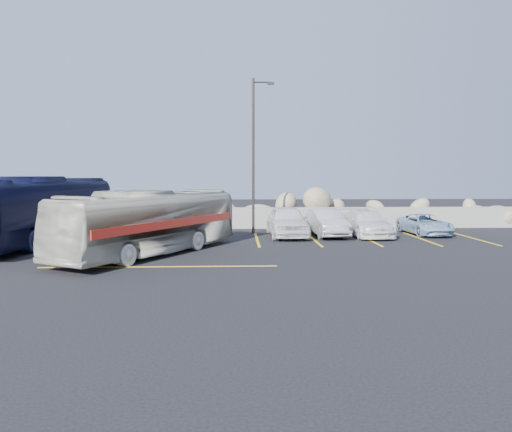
{
  "coord_description": "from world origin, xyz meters",
  "views": [
    {
      "loc": [
        1.64,
        -16.46,
        3.11
      ],
      "look_at": [
        2.43,
        4.0,
        1.39
      ],
      "focal_mm": 35.0,
      "sensor_mm": 36.0,
      "label": 1
    }
  ],
  "objects_px": {
    "lamppost": "(254,151)",
    "vintage_bus": "(151,222)",
    "car_a": "(287,221)",
    "car_b": "(327,223)",
    "car_c": "(367,223)",
    "tour_coach": "(40,210)",
    "car_d": "(425,224)"
  },
  "relations": [
    {
      "from": "lamppost",
      "to": "vintage_bus",
      "type": "distance_m",
      "value": 8.47
    },
    {
      "from": "car_a",
      "to": "car_b",
      "type": "height_order",
      "value": "car_a"
    },
    {
      "from": "car_c",
      "to": "car_a",
      "type": "bearing_deg",
      "value": 178.01
    },
    {
      "from": "lamppost",
      "to": "tour_coach",
      "type": "distance_m",
      "value": 10.66
    },
    {
      "from": "vintage_bus",
      "to": "tour_coach",
      "type": "xyz_separation_m",
      "value": [
        -5.54,
        3.46,
        0.26
      ]
    },
    {
      "from": "vintage_bus",
      "to": "car_b",
      "type": "bearing_deg",
      "value": 64.99
    },
    {
      "from": "car_d",
      "to": "vintage_bus",
      "type": "bearing_deg",
      "value": -160.41
    },
    {
      "from": "car_c",
      "to": "tour_coach",
      "type": "bearing_deg",
      "value": -176.01
    },
    {
      "from": "car_b",
      "to": "car_d",
      "type": "xyz_separation_m",
      "value": [
        5.18,
        0.47,
        -0.14
      ]
    },
    {
      "from": "tour_coach",
      "to": "car_c",
      "type": "distance_m",
      "value": 15.54
    },
    {
      "from": "lamppost",
      "to": "car_b",
      "type": "distance_m",
      "value": 5.25
    },
    {
      "from": "car_a",
      "to": "car_b",
      "type": "xyz_separation_m",
      "value": [
        2.02,
        0.13,
        -0.1
      ]
    },
    {
      "from": "tour_coach",
      "to": "vintage_bus",
      "type": "bearing_deg",
      "value": -25.43
    },
    {
      "from": "tour_coach",
      "to": "car_c",
      "type": "bearing_deg",
      "value": 13.83
    },
    {
      "from": "vintage_bus",
      "to": "tour_coach",
      "type": "height_order",
      "value": "tour_coach"
    },
    {
      "from": "lamppost",
      "to": "car_d",
      "type": "xyz_separation_m",
      "value": [
        8.79,
        -0.74,
        -3.77
      ]
    },
    {
      "from": "tour_coach",
      "to": "car_b",
      "type": "relative_size",
      "value": 2.66
    },
    {
      "from": "car_a",
      "to": "car_d",
      "type": "xyz_separation_m",
      "value": [
        7.2,
        0.6,
        -0.24
      ]
    },
    {
      "from": "car_b",
      "to": "vintage_bus",
      "type": "bearing_deg",
      "value": -149.43
    },
    {
      "from": "vintage_bus",
      "to": "car_a",
      "type": "height_order",
      "value": "vintage_bus"
    },
    {
      "from": "car_b",
      "to": "car_c",
      "type": "bearing_deg",
      "value": -5.27
    },
    {
      "from": "tour_coach",
      "to": "car_d",
      "type": "relative_size",
      "value": 2.85
    },
    {
      "from": "tour_coach",
      "to": "car_b",
      "type": "distance_m",
      "value": 13.56
    },
    {
      "from": "car_b",
      "to": "car_c",
      "type": "height_order",
      "value": "car_b"
    },
    {
      "from": "vintage_bus",
      "to": "car_a",
      "type": "distance_m",
      "value": 7.91
    },
    {
      "from": "lamppost",
      "to": "car_a",
      "type": "relative_size",
      "value": 1.77
    },
    {
      "from": "vintage_bus",
      "to": "car_d",
      "type": "bearing_deg",
      "value": 54.63
    },
    {
      "from": "vintage_bus",
      "to": "tour_coach",
      "type": "distance_m",
      "value": 6.53
    },
    {
      "from": "tour_coach",
      "to": "car_d",
      "type": "distance_m",
      "value": 18.76
    },
    {
      "from": "car_b",
      "to": "car_c",
      "type": "distance_m",
      "value": 2.01
    },
    {
      "from": "lamppost",
      "to": "car_d",
      "type": "relative_size",
      "value": 2.11
    },
    {
      "from": "car_a",
      "to": "car_d",
      "type": "bearing_deg",
      "value": 2.92
    }
  ]
}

